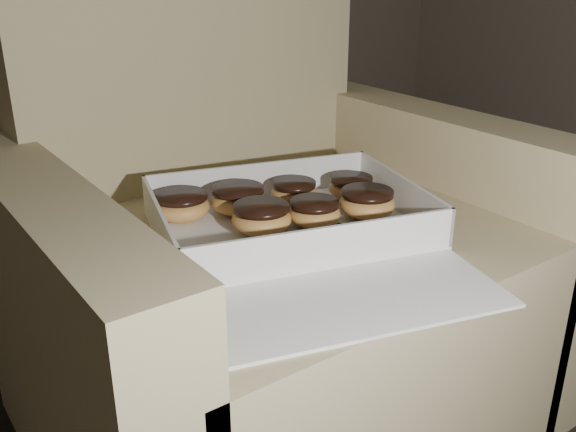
{
  "coord_description": "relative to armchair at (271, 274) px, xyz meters",
  "views": [
    {
      "loc": [
        -0.44,
        -0.01,
        0.86
      ],
      "look_at": [
        0.14,
        0.79,
        0.45
      ],
      "focal_mm": 40.0,
      "sensor_mm": 36.0,
      "label": 1
    }
  ],
  "objects": [
    {
      "name": "donut_b",
      "position": [
        0.05,
        -0.0,
        0.16
      ],
      "size": [
        0.09,
        0.09,
        0.04
      ],
      "color": "#CD8F47",
      "rests_on": "bakery_box"
    },
    {
      "name": "donut_e",
      "position": [
        0.15,
        -0.04,
        0.16
      ],
      "size": [
        0.08,
        0.08,
        0.04
      ],
      "color": "#CD8F47",
      "rests_on": "bakery_box"
    },
    {
      "name": "crumb_b",
      "position": [
        -0.07,
        -0.17,
        0.14
      ],
      "size": [
        0.01,
        0.01,
        0.0
      ],
      "primitive_type": "ellipsoid",
      "color": "black",
      "rests_on": "bakery_box"
    },
    {
      "name": "donut_f",
      "position": [
        -0.07,
        -0.08,
        0.16
      ],
      "size": [
        0.1,
        0.1,
        0.05
      ],
      "color": "#CD8F47",
      "rests_on": "bakery_box"
    },
    {
      "name": "crumb_c",
      "position": [
        0.05,
        -0.13,
        0.14
      ],
      "size": [
        0.01,
        0.01,
        0.0
      ],
      "primitive_type": "ellipsoid",
      "color": "black",
      "rests_on": "bakery_box"
    },
    {
      "name": "donut_d",
      "position": [
        0.02,
        -0.1,
        0.16
      ],
      "size": [
        0.09,
        0.09,
        0.04
      ],
      "color": "#CD8F47",
      "rests_on": "bakery_box"
    },
    {
      "name": "donut_a",
      "position": [
        -0.15,
        0.05,
        0.16
      ],
      "size": [
        0.1,
        0.1,
        0.05
      ],
      "color": "#CD8F47",
      "rests_on": "bakery_box"
    },
    {
      "name": "crumb_d",
      "position": [
        -0.21,
        -0.16,
        0.14
      ],
      "size": [
        0.01,
        0.01,
        0.0
      ],
      "primitive_type": "ellipsoid",
      "color": "black",
      "rests_on": "bakery_box"
    },
    {
      "name": "armchair",
      "position": [
        0.0,
        0.0,
        0.0
      ],
      "size": [
        0.9,
        0.76,
        0.94
      ],
      "color": "#9B8B63",
      "rests_on": "floor"
    },
    {
      "name": "donut_c",
      "position": [
        -0.05,
        0.02,
        0.16
      ],
      "size": [
        0.1,
        0.1,
        0.05
      ],
      "color": "#CD8F47",
      "rests_on": "bakery_box"
    },
    {
      "name": "donut_g",
      "position": [
        0.12,
        -0.13,
        0.16
      ],
      "size": [
        0.1,
        0.1,
        0.05
      ],
      "color": "#CD8F47",
      "rests_on": "bakery_box"
    },
    {
      "name": "crumb_a",
      "position": [
        -0.18,
        -0.19,
        0.14
      ],
      "size": [
        0.01,
        0.01,
        0.0
      ],
      "primitive_type": "ellipsoid",
      "color": "black",
      "rests_on": "bakery_box"
    },
    {
      "name": "bakery_box",
      "position": [
        -0.03,
        -0.13,
        0.14
      ],
      "size": [
        0.55,
        0.6,
        0.07
      ],
      "rotation": [
        0.0,
        0.0,
        -0.28
      ],
      "color": "white",
      "rests_on": "armchair"
    }
  ]
}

